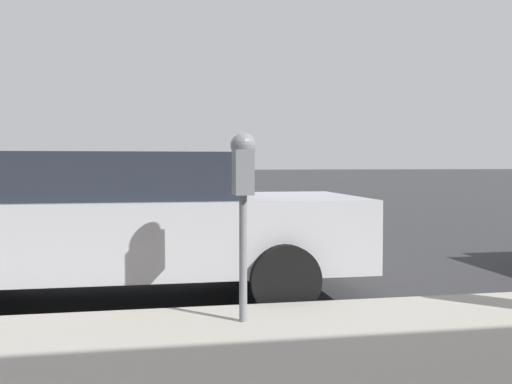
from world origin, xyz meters
TOP-DOWN VIEW (x-y plane):
  - ground_plane at (0.00, 0.00)m, footprint 220.00×220.00m
  - parking_meter at (-2.73, -0.94)m, footprint 0.21×0.19m
  - car_silver at (-1.10, 0.10)m, footprint 2.04×4.90m

SIDE VIEW (x-z plane):
  - ground_plane at x=0.00m, z-range 0.00..0.00m
  - car_silver at x=-1.10m, z-range 0.05..1.51m
  - parking_meter at x=-2.73m, z-range 0.53..1.96m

